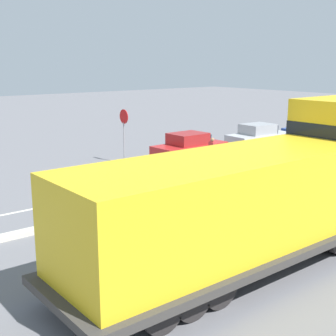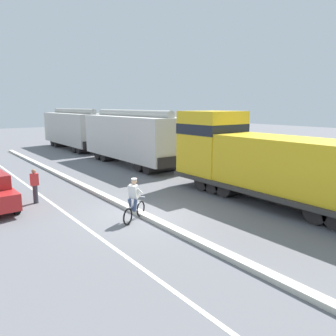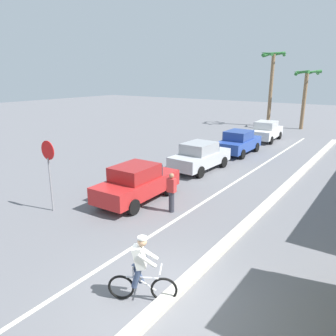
% 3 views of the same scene
% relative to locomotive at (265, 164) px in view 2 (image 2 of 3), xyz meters
% --- Properties ---
extents(ground_plane, '(120.00, 120.00, 0.00)m').
position_rel_locomotive_xyz_m(ground_plane, '(-5.89, 1.66, -1.80)').
color(ground_plane, slate).
extents(median_curb, '(0.36, 36.00, 0.16)m').
position_rel_locomotive_xyz_m(median_curb, '(-5.89, 7.66, -1.72)').
color(median_curb, beige).
rests_on(median_curb, ground).
extents(lane_stripe, '(0.14, 36.00, 0.01)m').
position_rel_locomotive_xyz_m(lane_stripe, '(-8.29, 7.66, -1.79)').
color(lane_stripe, silver).
rests_on(lane_stripe, ground).
extents(locomotive, '(3.10, 11.61, 4.20)m').
position_rel_locomotive_xyz_m(locomotive, '(0.00, 0.00, 0.00)').
color(locomotive, gold).
rests_on(locomotive, ground).
extents(hopper_car_lead, '(2.90, 10.60, 4.18)m').
position_rel_locomotive_xyz_m(hopper_car_lead, '(0.00, 12.16, 0.28)').
color(hopper_car_lead, silver).
rests_on(hopper_car_lead, ground).
extents(hopper_car_middle, '(2.90, 10.60, 4.18)m').
position_rel_locomotive_xyz_m(hopper_car_middle, '(0.00, 23.76, 0.28)').
color(hopper_car_middle, beige).
rests_on(hopper_car_middle, ground).
extents(cyclist, '(1.52, 0.90, 1.71)m').
position_rel_locomotive_xyz_m(cyclist, '(-6.44, 1.29, -0.98)').
color(cyclist, black).
rests_on(cyclist, ground).
extents(pedestrian_by_cars, '(0.34, 0.22, 1.62)m').
position_rel_locomotive_xyz_m(pedestrian_by_cars, '(-8.86, 6.14, -0.95)').
color(pedestrian_by_cars, '#33333D').
rests_on(pedestrian_by_cars, ground).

